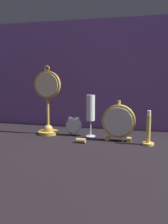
% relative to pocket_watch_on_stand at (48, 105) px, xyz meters
% --- Properties ---
extents(ground_plane, '(4.00, 4.00, 0.00)m').
position_rel_pocket_watch_on_stand_xyz_m(ground_plane, '(0.20, -0.11, -0.16)').
color(ground_plane, black).
extents(fabric_backdrop_drape, '(1.27, 0.01, 0.62)m').
position_rel_pocket_watch_on_stand_xyz_m(fabric_backdrop_drape, '(0.20, 0.22, 0.15)').
color(fabric_backdrop_drape, '#6B478E').
rests_on(fabric_backdrop_drape, ground_plane).
extents(pocket_watch_on_stand, '(0.14, 0.11, 0.35)m').
position_rel_pocket_watch_on_stand_xyz_m(pocket_watch_on_stand, '(0.00, 0.00, 0.00)').
color(pocket_watch_on_stand, gold).
rests_on(pocket_watch_on_stand, ground_plane).
extents(alarm_clock_twin_bell, '(0.08, 0.03, 0.10)m').
position_rel_pocket_watch_on_stand_xyz_m(alarm_clock_twin_bell, '(0.14, 0.01, -0.10)').
color(alarm_clock_twin_bell, silver).
rests_on(alarm_clock_twin_bell, ground_plane).
extents(mantel_clock_silver, '(0.15, 0.04, 0.19)m').
position_rel_pocket_watch_on_stand_xyz_m(mantel_clock_silver, '(0.37, -0.04, -0.06)').
color(mantel_clock_silver, gold).
rests_on(mantel_clock_silver, ground_plane).
extents(champagne_flute, '(0.05, 0.05, 0.21)m').
position_rel_pocket_watch_on_stand_xyz_m(champagne_flute, '(0.23, 0.01, -0.02)').
color(champagne_flute, silver).
rests_on(champagne_flute, ground_plane).
extents(brass_candlestick, '(0.05, 0.05, 0.15)m').
position_rel_pocket_watch_on_stand_xyz_m(brass_candlestick, '(0.51, -0.07, -0.10)').
color(brass_candlestick, gold).
rests_on(brass_candlestick, ground_plane).
extents(wine_cork, '(0.04, 0.02, 0.02)m').
position_rel_pocket_watch_on_stand_xyz_m(wine_cork, '(0.21, -0.12, -0.14)').
color(wine_cork, tan).
rests_on(wine_cork, ground_plane).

